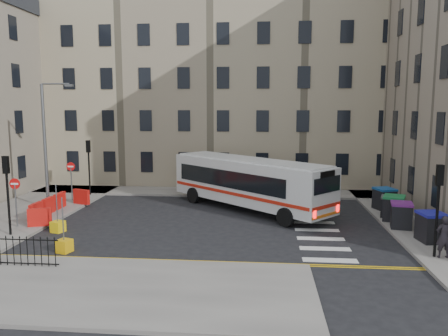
% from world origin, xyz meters
% --- Properties ---
extents(ground, '(120.00, 120.00, 0.00)m').
position_xyz_m(ground, '(0.00, 0.00, 0.00)').
color(ground, black).
rests_on(ground, ground).
extents(pavement_north, '(36.00, 3.20, 0.15)m').
position_xyz_m(pavement_north, '(-6.00, 8.60, 0.07)').
color(pavement_north, slate).
rests_on(pavement_north, ground).
extents(pavement_east, '(2.40, 26.00, 0.15)m').
position_xyz_m(pavement_east, '(9.00, 4.00, 0.07)').
color(pavement_east, slate).
rests_on(pavement_east, ground).
extents(pavement_west, '(6.00, 22.00, 0.15)m').
position_xyz_m(pavement_west, '(-14.00, 1.00, 0.07)').
color(pavement_west, slate).
rests_on(pavement_west, ground).
extents(pavement_sw, '(20.00, 6.00, 0.15)m').
position_xyz_m(pavement_sw, '(-7.00, -10.00, 0.07)').
color(pavement_sw, slate).
rests_on(pavement_sw, ground).
extents(terrace_north, '(38.30, 10.80, 17.20)m').
position_xyz_m(terrace_north, '(-7.00, 15.50, 8.62)').
color(terrace_north, tan).
rests_on(terrace_north, ground).
extents(traffic_light_east, '(0.28, 0.22, 4.10)m').
position_xyz_m(traffic_light_east, '(8.60, -5.50, 2.87)').
color(traffic_light_east, black).
rests_on(traffic_light_east, pavement_east).
extents(traffic_light_nw, '(0.28, 0.22, 4.10)m').
position_xyz_m(traffic_light_nw, '(-12.00, 6.50, 2.87)').
color(traffic_light_nw, black).
rests_on(traffic_light_nw, pavement_west).
extents(traffic_light_sw, '(0.28, 0.22, 4.10)m').
position_xyz_m(traffic_light_sw, '(-12.00, -4.00, 2.87)').
color(traffic_light_sw, black).
rests_on(traffic_light_sw, pavement_west).
extents(streetlamp, '(0.50, 0.22, 8.14)m').
position_xyz_m(streetlamp, '(-13.00, 2.00, 4.34)').
color(streetlamp, '#595B5E').
rests_on(streetlamp, pavement_west).
extents(no_entry_north, '(0.60, 0.08, 3.00)m').
position_xyz_m(no_entry_north, '(-12.50, 4.50, 2.08)').
color(no_entry_north, '#595B5E').
rests_on(no_entry_north, pavement_west).
extents(no_entry_south, '(0.60, 0.08, 3.00)m').
position_xyz_m(no_entry_south, '(-12.50, -2.50, 2.08)').
color(no_entry_south, '#595B5E').
rests_on(no_entry_south, pavement_west).
extents(roadworks_barriers, '(1.66, 6.26, 1.00)m').
position_xyz_m(roadworks_barriers, '(-11.84, 0.50, 0.65)').
color(roadworks_barriers, red).
rests_on(roadworks_barriers, pavement_west).
extents(bus, '(10.76, 10.16, 3.29)m').
position_xyz_m(bus, '(0.06, 3.24, 1.90)').
color(bus, silver).
rests_on(bus, ground).
extents(wheelie_bin_a, '(1.32, 1.46, 1.45)m').
position_xyz_m(wheelie_bin_a, '(9.26, -3.23, 0.88)').
color(wheelie_bin_a, black).
rests_on(wheelie_bin_a, pavement_east).
extents(wheelie_bin_b, '(1.35, 1.48, 1.40)m').
position_xyz_m(wheelie_bin_b, '(8.56, -0.80, 0.86)').
color(wheelie_bin_b, black).
rests_on(wheelie_bin_b, pavement_east).
extents(wheelie_bin_c, '(1.55, 1.65, 1.46)m').
position_xyz_m(wheelie_bin_c, '(8.62, 0.78, 0.88)').
color(wheelie_bin_c, black).
rests_on(wheelie_bin_c, pavement_east).
extents(wheelie_bin_d, '(1.28, 1.38, 1.25)m').
position_xyz_m(wheelie_bin_d, '(8.61, 1.61, 0.78)').
color(wheelie_bin_d, black).
rests_on(wheelie_bin_d, pavement_east).
extents(wheelie_bin_e, '(1.45, 1.55, 1.39)m').
position_xyz_m(wheelie_bin_e, '(8.82, 3.54, 0.85)').
color(wheelie_bin_e, black).
rests_on(wheelie_bin_e, pavement_east).
extents(pedestrian, '(0.70, 0.47, 1.88)m').
position_xyz_m(pedestrian, '(8.91, -5.60, 1.09)').
color(pedestrian, black).
rests_on(pedestrian, pavement_east).
extents(bollard_yellow, '(0.75, 0.75, 0.60)m').
position_xyz_m(bollard_yellow, '(-10.00, -2.84, 0.30)').
color(bollard_yellow, yellow).
rests_on(bollard_yellow, ground).
extents(bollard_chevron, '(0.74, 0.74, 0.60)m').
position_xyz_m(bollard_chevron, '(-8.17, -6.00, 0.30)').
color(bollard_chevron, '#DCA20C').
rests_on(bollard_chevron, ground).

